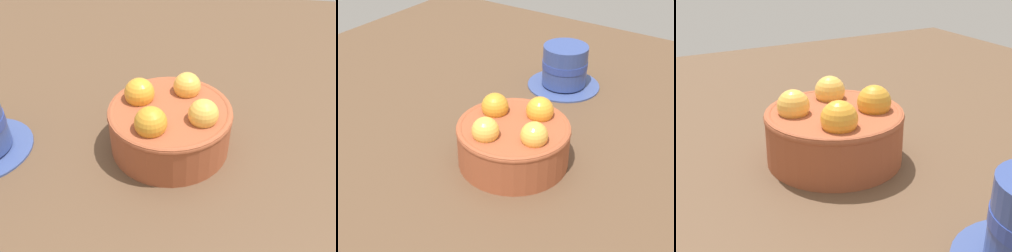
{
  "view_description": "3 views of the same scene",
  "coord_description": "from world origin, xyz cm",
  "views": [
    {
      "loc": [
        -5.29,
        34.87,
        31.39
      ],
      "look_at": [
        -0.24,
        3.16,
        5.64
      ],
      "focal_mm": 38.05,
      "sensor_mm": 36.0,
      "label": 1
    },
    {
      "loc": [
        -43.14,
        -28.22,
        38.65
      ],
      "look_at": [
        1.67,
        2.36,
        4.01
      ],
      "focal_mm": 48.99,
      "sensor_mm": 36.0,
      "label": 2
    },
    {
      "loc": [
        41.64,
        -21.37,
        23.94
      ],
      "look_at": [
        0.85,
        0.76,
        4.21
      ],
      "focal_mm": 48.86,
      "sensor_mm": 36.0,
      "label": 3
    }
  ],
  "objects": [
    {
      "name": "terracotta_bowl",
      "position": [
        0.03,
        0.01,
        3.66
      ],
      "size": [
        15.5,
        15.5,
        8.59
      ],
      "color": "#9E4C2D",
      "rests_on": "ground_plane"
    },
    {
      "name": "ground_plane",
      "position": [
        0.0,
        0.0,
        -2.06
      ],
      "size": [
        113.46,
        119.63,
        4.11
      ],
      "primitive_type": "cube",
      "color": "brown"
    }
  ]
}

